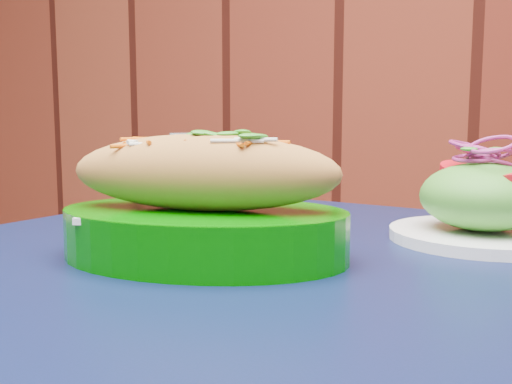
% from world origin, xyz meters
% --- Properties ---
extents(cafe_table, '(0.87, 0.87, 0.75)m').
position_xyz_m(cafe_table, '(-0.02, 1.74, 0.66)').
color(cafe_table, black).
rests_on(cafe_table, ground).
extents(banh_mi_basket, '(0.31, 0.24, 0.13)m').
position_xyz_m(banh_mi_basket, '(-0.09, 1.73, 0.80)').
color(banh_mi_basket, '#006300').
rests_on(banh_mi_basket, cafe_table).
extents(salad_plate, '(0.20, 0.20, 0.11)m').
position_xyz_m(salad_plate, '(0.13, 1.94, 0.79)').
color(salad_plate, white).
rests_on(salad_plate, cafe_table).
extents(water_glass, '(0.07, 0.07, 0.11)m').
position_xyz_m(water_glass, '(-0.23, 1.92, 0.81)').
color(water_glass, silver).
rests_on(water_glass, cafe_table).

